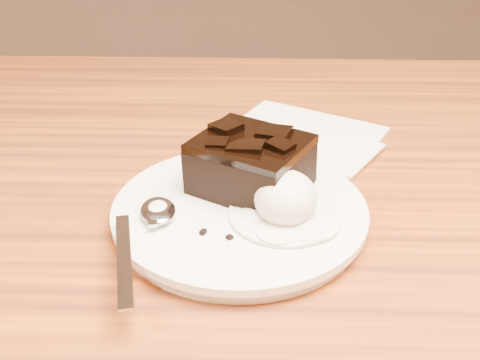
{
  "coord_description": "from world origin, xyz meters",
  "views": [
    {
      "loc": [
        -0.1,
        -0.51,
        1.06
      ],
      "look_at": [
        -0.12,
        -0.04,
        0.79
      ],
      "focal_mm": 45.62,
      "sensor_mm": 36.0,
      "label": 1
    }
  ],
  "objects_px": {
    "ice_cream_scoop": "(285,198)",
    "napkin": "(296,139)",
    "brownie": "(251,167)",
    "spoon": "(158,212)",
    "plate": "(240,215)"
  },
  "relations": [
    {
      "from": "napkin",
      "to": "ice_cream_scoop",
      "type": "bearing_deg",
      "value": -96.14
    },
    {
      "from": "ice_cream_scoop",
      "to": "spoon",
      "type": "distance_m",
      "value": 0.11
    },
    {
      "from": "plate",
      "to": "napkin",
      "type": "height_order",
      "value": "plate"
    },
    {
      "from": "ice_cream_scoop",
      "to": "spoon",
      "type": "bearing_deg",
      "value": -177.67
    },
    {
      "from": "plate",
      "to": "spoon",
      "type": "bearing_deg",
      "value": -164.62
    },
    {
      "from": "brownie",
      "to": "spoon",
      "type": "bearing_deg",
      "value": -147.24
    },
    {
      "from": "plate",
      "to": "spoon",
      "type": "relative_size",
      "value": 1.31
    },
    {
      "from": "brownie",
      "to": "spoon",
      "type": "distance_m",
      "value": 0.1
    },
    {
      "from": "plate",
      "to": "brownie",
      "type": "distance_m",
      "value": 0.05
    },
    {
      "from": "plate",
      "to": "napkin",
      "type": "xyz_separation_m",
      "value": [
        0.06,
        0.17,
        -0.01
      ]
    },
    {
      "from": "brownie",
      "to": "ice_cream_scoop",
      "type": "relative_size",
      "value": 1.64
    },
    {
      "from": "ice_cream_scoop",
      "to": "spoon",
      "type": "xyz_separation_m",
      "value": [
        -0.11,
        -0.0,
        -0.01
      ]
    },
    {
      "from": "brownie",
      "to": "ice_cream_scoop",
      "type": "distance_m",
      "value": 0.06
    },
    {
      "from": "brownie",
      "to": "ice_cream_scoop",
      "type": "bearing_deg",
      "value": -56.88
    },
    {
      "from": "ice_cream_scoop",
      "to": "napkin",
      "type": "bearing_deg",
      "value": 83.86
    }
  ]
}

